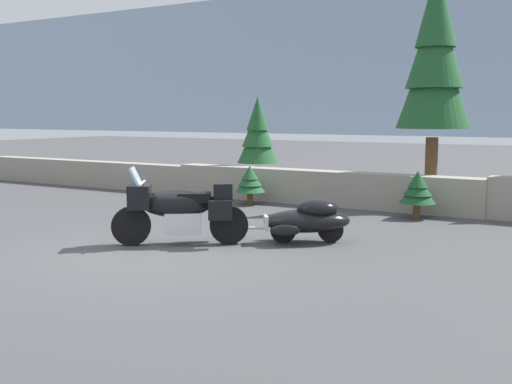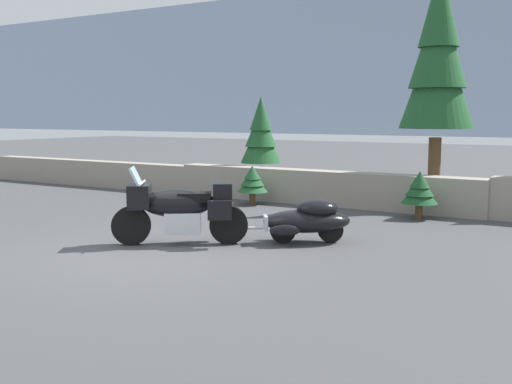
% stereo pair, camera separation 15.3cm
% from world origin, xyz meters
% --- Properties ---
extents(ground_plane, '(80.00, 80.00, 0.00)m').
position_xyz_m(ground_plane, '(0.00, 0.00, 0.00)').
color(ground_plane, '#424244').
extents(stone_guard_wall, '(24.00, 0.56, 0.90)m').
position_xyz_m(stone_guard_wall, '(0.51, 6.34, 0.42)').
color(stone_guard_wall, gray).
rests_on(stone_guard_wall, ground).
extents(touring_motorcycle, '(1.98, 1.53, 1.33)m').
position_xyz_m(touring_motorcycle, '(0.01, 0.81, 0.62)').
color(touring_motorcycle, black).
rests_on(touring_motorcycle, ground).
extents(car_shaped_trailer, '(2.02, 1.55, 0.76)m').
position_xyz_m(car_shaped_trailer, '(1.81, 2.06, 0.41)').
color(car_shaped_trailer, black).
rests_on(car_shaped_trailer, ground).
extents(pine_tree_tall, '(1.74, 1.74, 5.74)m').
position_xyz_m(pine_tree_tall, '(2.44, 7.55, 3.59)').
color(pine_tree_tall, brown).
rests_on(pine_tree_tall, ground).
extents(pine_tree_far_right, '(1.12, 1.12, 2.70)m').
position_xyz_m(pine_tree_far_right, '(-2.25, 7.25, 1.69)').
color(pine_tree_far_right, brown).
rests_on(pine_tree_far_right, ground).
extents(pine_sapling_near, '(0.77, 0.77, 1.02)m').
position_xyz_m(pine_sapling_near, '(2.71, 5.51, 0.64)').
color(pine_sapling_near, brown).
rests_on(pine_sapling_near, ground).
extents(pine_sapling_farther, '(0.76, 0.76, 0.96)m').
position_xyz_m(pine_sapling_farther, '(-1.42, 5.46, 0.60)').
color(pine_sapling_farther, brown).
rests_on(pine_sapling_farther, ground).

